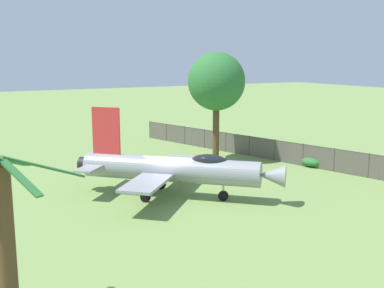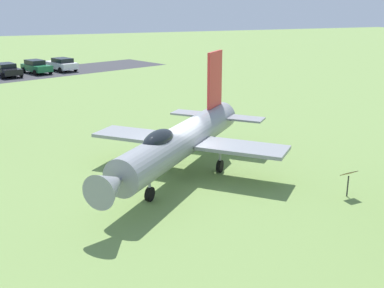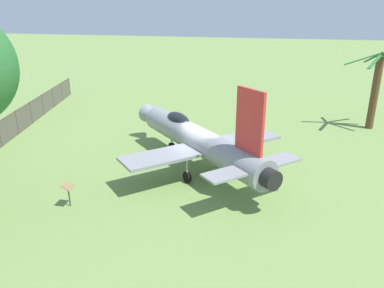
{
  "view_description": "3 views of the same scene",
  "coord_description": "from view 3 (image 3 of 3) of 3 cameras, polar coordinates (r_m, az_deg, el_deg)",
  "views": [
    {
      "loc": [
        -12.38,
        -24.6,
        8.33
      ],
      "look_at": [
        3.15,
        2.94,
        2.5
      ],
      "focal_mm": 43.92,
      "sensor_mm": 36.0,
      "label": 1
    },
    {
      "loc": [
        19.9,
        -7.21,
        7.86
      ],
      "look_at": [
        0.27,
        0.36,
        1.56
      ],
      "focal_mm": 45.08,
      "sensor_mm": 36.0,
      "label": 2
    },
    {
      "loc": [
        -4.4,
        18.81,
        8.61
      ],
      "look_at": [
        0.36,
        0.26,
        1.59
      ],
      "focal_mm": 34.73,
      "sensor_mm": 36.0,
      "label": 3
    }
  ],
  "objects": [
    {
      "name": "ground_plane",
      "position": [
        21.15,
        1.12,
        -3.89
      ],
      "size": [
        200.0,
        200.0,
        0.0
      ],
      "primitive_type": "plane",
      "color": "#75934C"
    },
    {
      "name": "info_plaque",
      "position": [
        17.94,
        -18.47,
        -6.61
      ],
      "size": [
        0.45,
        0.64,
        1.14
      ],
      "color": "#333333",
      "rests_on": "ground_plane"
    },
    {
      "name": "display_jet",
      "position": [
        20.76,
        0.67,
        0.88
      ],
      "size": [
        10.79,
        10.62,
        5.35
      ],
      "rotation": [
        0.0,
        0.0,
        5.51
      ],
      "color": "gray",
      "rests_on": "ground_plane"
    },
    {
      "name": "palm_tree",
      "position": [
        30.74,
        26.32,
        7.43
      ],
      "size": [
        4.4,
        4.08,
        5.72
      ],
      "color": "brown",
      "rests_on": "ground_plane"
    }
  ]
}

